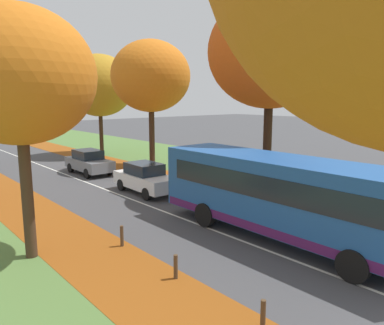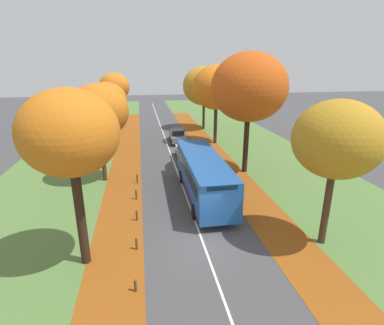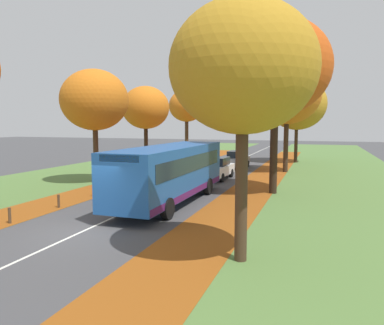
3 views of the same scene
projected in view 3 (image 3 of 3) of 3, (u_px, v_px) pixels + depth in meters
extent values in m
plane|color=#424244|center=(82.00, 232.00, 14.41)|extent=(160.00, 160.00, 0.00)
cube|color=#517538|center=(125.00, 166.00, 36.19)|extent=(12.00, 90.00, 0.01)
cube|color=#8C4714|center=(140.00, 177.00, 29.06)|extent=(2.80, 60.00, 0.00)
cube|color=#517538|center=(327.00, 175.00, 30.25)|extent=(12.00, 90.00, 0.01)
cube|color=#8C4714|center=(259.00, 183.00, 26.09)|extent=(2.80, 60.00, 0.00)
cube|color=silver|center=(217.00, 170.00, 33.22)|extent=(0.12, 80.00, 0.01)
cylinder|color=#422D1E|center=(96.00, 154.00, 26.02)|extent=(0.36, 0.36, 4.01)
ellipsoid|color=orange|center=(94.00, 100.00, 25.62)|extent=(4.64, 4.64, 4.18)
cylinder|color=black|center=(146.00, 147.00, 34.01)|extent=(0.36, 0.36, 3.96)
ellipsoid|color=orange|center=(146.00, 108.00, 33.63)|extent=(4.27, 4.27, 3.84)
cylinder|color=#422D1E|center=(187.00, 139.00, 43.96)|extent=(0.42, 0.42, 4.64)
ellipsoid|color=orange|center=(187.00, 106.00, 43.55)|extent=(4.14, 4.14, 3.73)
cylinder|color=#422D1E|center=(241.00, 193.00, 11.19)|extent=(0.37, 0.37, 4.15)
ellipsoid|color=#B27F1E|center=(243.00, 67.00, 10.80)|extent=(4.32, 4.32, 3.89)
cylinder|color=black|center=(274.00, 151.00, 22.06)|extent=(0.45, 0.45, 5.01)
ellipsoid|color=#C64C14|center=(276.00, 67.00, 21.55)|extent=(6.34, 6.34, 5.70)
cylinder|color=#382619|center=(286.00, 146.00, 31.79)|extent=(0.41, 0.41, 4.50)
ellipsoid|color=orange|center=(287.00, 94.00, 31.34)|extent=(5.62, 5.62, 5.06)
cylinder|color=#382619|center=(296.00, 144.00, 39.63)|extent=(0.35, 0.35, 3.91)
ellipsoid|color=#B27F1E|center=(297.00, 104.00, 39.19)|extent=(6.04, 6.04, 5.44)
cylinder|color=#4C3823|center=(10.00, 216.00, 15.54)|extent=(0.12, 0.12, 0.68)
cylinder|color=#4C3823|center=(59.00, 201.00, 18.43)|extent=(0.12, 0.12, 0.66)
cylinder|color=#4C3823|center=(93.00, 190.00, 21.34)|extent=(0.12, 0.12, 0.72)
cylinder|color=#4C3823|center=(122.00, 182.00, 24.21)|extent=(0.12, 0.12, 0.74)
cube|color=#1E5199|center=(171.00, 170.00, 19.47)|extent=(2.56, 10.41, 2.50)
cube|color=#19232D|center=(120.00, 177.00, 14.61)|extent=(2.30, 0.11, 1.30)
cube|color=#19232D|center=(170.00, 162.00, 19.43)|extent=(2.60, 9.17, 0.80)
cube|color=#4C1951|center=(171.00, 190.00, 19.58)|extent=(2.58, 10.21, 0.32)
cube|color=yellow|center=(119.00, 158.00, 14.51)|extent=(1.75, 0.09, 0.28)
cylinder|color=black|center=(167.00, 209.00, 16.19)|extent=(0.31, 0.96, 0.96)
cylinder|color=black|center=(119.00, 205.00, 16.96)|extent=(0.31, 0.96, 0.96)
cylinder|color=black|center=(208.00, 186.00, 21.90)|extent=(0.31, 0.96, 0.96)
cylinder|color=black|center=(171.00, 184.00, 22.68)|extent=(0.31, 0.96, 0.96)
cube|color=silver|center=(217.00, 170.00, 27.94)|extent=(1.83, 4.25, 0.70)
cube|color=#19232D|center=(217.00, 161.00, 28.01)|extent=(1.51, 2.06, 0.60)
cylinder|color=black|center=(222.00, 178.00, 26.49)|extent=(0.24, 0.65, 0.64)
cylinder|color=black|center=(201.00, 177.00, 27.04)|extent=(0.24, 0.65, 0.64)
cylinder|color=black|center=(231.00, 173.00, 28.91)|extent=(0.24, 0.65, 0.64)
cylinder|color=black|center=(212.00, 172.00, 29.46)|extent=(0.24, 0.65, 0.64)
cube|color=slate|center=(237.00, 161.00, 34.38)|extent=(1.72, 4.21, 0.70)
cube|color=#19232D|center=(237.00, 154.00, 34.45)|extent=(1.46, 2.02, 0.60)
cylinder|color=black|center=(242.00, 167.00, 32.93)|extent=(0.22, 0.64, 0.64)
cylinder|color=black|center=(225.00, 166.00, 33.45)|extent=(0.22, 0.64, 0.64)
cylinder|color=black|center=(248.00, 164.00, 35.38)|extent=(0.22, 0.64, 0.64)
cylinder|color=black|center=(231.00, 163.00, 35.89)|extent=(0.22, 0.64, 0.64)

